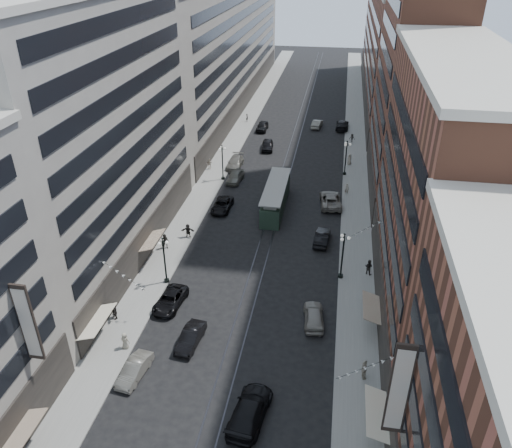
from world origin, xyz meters
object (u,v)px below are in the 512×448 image
Objects in this scene: lamppost_sw_mid at (222,161)px; car_4 at (314,316)px; car_11 at (331,200)px; pedestrian_8 at (347,189)px; car_7 at (222,205)px; streetcar at (276,198)px; car_extra_0 at (235,177)px; car_8 at (235,163)px; car_9 at (262,126)px; car_10 at (322,237)px; car_6 at (250,411)px; pedestrian_5 at (188,231)px; car_13 at (267,145)px; pedestrian_6 at (210,164)px; car_5 at (191,338)px; lamppost_se_far at (343,254)px; pedestrian_1 at (125,341)px; car_2 at (170,300)px; car_1 at (134,370)px; lamppost_se_mid at (346,157)px; car_12 at (342,125)px; pedestrian_extra_1 at (114,310)px; pedestrian_2 at (165,241)px; lamppost_sw_far at (164,259)px; pedestrian_4 at (364,370)px; pedestrian_extra_0 at (247,118)px; car_14 at (317,124)px; pedestrian_7 at (369,267)px; pedestrian_extra_2 at (350,159)px.

car_4 is (16.00, -30.77, -2.31)m from lamppost_sw_mid.
car_11 is 3.67× the size of pedestrian_8.
car_11 reaches higher than car_7.
streetcar is 10.58m from car_extra_0.
car_8 is 1.13× the size of car_9.
car_10 is at bearing 80.23° from car_11.
pedestrian_5 is at bearing -56.02° from car_6.
pedestrian_6 is at bearing -132.60° from car_13.
car_6 is (6.76, -7.18, 0.14)m from car_5.
lamppost_se_far is 23.69m from pedestrian_1.
car_1 is at bearing -84.00° from car_2.
lamppost_se_mid reaches higher than pedestrian_6.
car_8 is (1.22, 42.50, -0.17)m from pedestrian_1.
pedestrian_extra_1 is at bearing 73.10° from car_12.
car_9 is (2.31, 23.93, -2.27)m from lamppost_sw_mid.
car_11 reaches higher than car_2.
lamppost_se_far is 0.92× the size of car_6.
lamppost_se_mid is 2.92× the size of pedestrian_2.
car_13 is at bearing 138.69° from pedestrian_extra_1.
lamppost_sw_far reaches higher than car_13.
car_11 is 22.88m from car_13.
pedestrian_5 is (-5.55, 18.04, 0.30)m from car_5.
car_12 is (16.80, 22.29, 0.04)m from car_8.
lamppost_sw_mid is at bearing -2.45° from pedestrian_8.
pedestrian_extra_1 is at bearing -105.33° from pedestrian_5.
car_5 is 2.71× the size of pedestrian_1.
lamppost_se_far reaches higher than car_5.
car_7 is at bearing -84.55° from car_8.
pedestrian_2 is 0.31× the size of car_11.
pedestrian_4 is 69.38m from pedestrian_extra_0.
car_7 is 38.18m from pedestrian_extra_0.
car_2 is at bearing -41.66° from car_6.
car_2 is at bearing -86.99° from lamppost_sw_mid.
car_7 is 3.25× the size of pedestrian_extra_0.
pedestrian_8 is 36.61m from pedestrian_extra_0.
streetcar reaches higher than pedestrian_extra_1.
lamppost_sw_mid is 1.00× the size of lamppost_se_mid.
car_14 is 62.96m from pedestrian_extra_1.
car_13 is (3.21, 44.56, 0.12)m from car_2.
lamppost_sw_mid is 1.29× the size of car_1.
pedestrian_7 is 0.98× the size of pedestrian_extra_2.
pedestrian_8 is at bearing -57.77° from pedestrian_7.
car_5 is 64.38m from car_12.
car_6 reaches higher than car_11.
lamppost_se_far is 0.91× the size of car_11.
streetcar reaches higher than pedestrian_4.
pedestrian_4 is (2.20, -42.32, -1.97)m from lamppost_se_mid.
car_6 is at bearing -43.53° from car_2.
car_6 is 1.25× the size of car_13.
car_14 is 2.62× the size of pedestrian_5.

